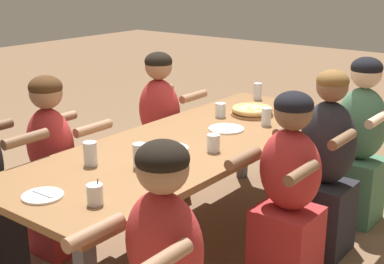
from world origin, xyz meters
name	(u,v)px	position (x,y,z in m)	size (l,w,h in m)	color
ground_plane	(192,246)	(0.00, 0.00, 0.00)	(18.00, 18.00, 0.00)	brown
dining_table	(192,150)	(0.00, 0.00, 0.67)	(2.59, 0.92, 0.74)	brown
pizza_board_main	(252,111)	(0.72, 0.01, 0.77)	(0.30, 0.30, 0.06)	#996B42
empty_plate_a	(170,149)	(-0.23, -0.01, 0.75)	(0.22, 0.22, 0.02)	white
empty_plate_b	(226,129)	(0.30, -0.05, 0.75)	(0.23, 0.23, 0.02)	white
empty_plate_c	(43,196)	(-1.11, 0.02, 0.75)	(0.19, 0.19, 0.02)	white
cocktail_glass_blue	(95,195)	(-1.01, -0.23, 0.78)	(0.07, 0.07, 0.12)	silver
drinking_glass_a	(299,101)	(1.07, -0.18, 0.80)	(0.08, 0.08, 0.13)	silver
drinking_glass_b	(213,143)	(-0.10, -0.23, 0.79)	(0.08, 0.08, 0.10)	silver
drinking_glass_c	(220,110)	(0.54, 0.16, 0.79)	(0.07, 0.07, 0.10)	silver
drinking_glass_d	(90,155)	(-0.69, 0.16, 0.80)	(0.07, 0.07, 0.13)	silver
drinking_glass_e	(258,93)	(1.15, 0.23, 0.80)	(0.07, 0.07, 0.13)	silver
drinking_glass_f	(140,156)	(-0.55, -0.08, 0.81)	(0.07, 0.07, 0.13)	silver
drinking_glass_g	(266,118)	(0.55, -0.20, 0.80)	(0.07, 0.07, 0.12)	silver
diner_near_midright	(325,171)	(0.48, -0.68, 0.54)	(0.51, 0.40, 1.19)	#232328
diner_far_midright	(160,132)	(0.47, 0.68, 0.54)	(0.51, 0.40, 1.17)	#B22D2D
diner_near_right	(359,147)	(1.04, -0.68, 0.56)	(0.51, 0.40, 1.19)	#477556
diner_near_center	(288,199)	(-0.01, -0.68, 0.53)	(0.51, 0.40, 1.15)	#B22D2D
diner_far_midleft	(53,172)	(-0.55, 0.68, 0.53)	(0.51, 0.40, 1.15)	#B22D2D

